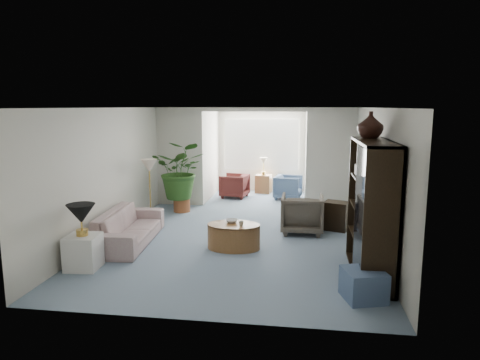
# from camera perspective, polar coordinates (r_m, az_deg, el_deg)

# --- Properties ---
(floor) EXTENTS (6.00, 6.00, 0.00)m
(floor) POSITION_cam_1_polar(r_m,az_deg,el_deg) (8.20, -0.59, -8.30)
(floor) COLOR #7A8EA1
(floor) RESTS_ON ground
(sunroom_floor) EXTENTS (2.60, 2.60, 0.00)m
(sunroom_floor) POSITION_cam_1_polar(r_m,az_deg,el_deg) (12.14, 2.31, -2.38)
(sunroom_floor) COLOR #7A8EA1
(sunroom_floor) RESTS_ON ground
(back_pier_left) EXTENTS (1.20, 0.12, 2.50)m
(back_pier_left) POSITION_cam_1_polar(r_m,az_deg,el_deg) (11.22, -7.94, 3.02)
(back_pier_left) COLOR beige
(back_pier_left) RESTS_ON ground
(back_pier_right) EXTENTS (1.20, 0.12, 2.50)m
(back_pier_right) POSITION_cam_1_polar(r_m,az_deg,el_deg) (10.82, 11.84, 2.66)
(back_pier_right) COLOR beige
(back_pier_right) RESTS_ON ground
(back_header) EXTENTS (2.60, 0.12, 0.10)m
(back_header) POSITION_cam_1_polar(r_m,az_deg,el_deg) (10.78, 1.80, 9.23)
(back_header) COLOR beige
(back_header) RESTS_ON back_pier_left
(window_pane) EXTENTS (2.20, 0.02, 1.50)m
(window_pane) POSITION_cam_1_polar(r_m,az_deg,el_deg) (13.00, 2.82, 4.66)
(window_pane) COLOR white
(window_blinds) EXTENTS (2.20, 0.02, 1.50)m
(window_blinds) POSITION_cam_1_polar(r_m,az_deg,el_deg) (12.97, 2.81, 4.65)
(window_blinds) COLOR white
(framed_picture) EXTENTS (0.04, 0.50, 0.40)m
(framed_picture) POSITION_cam_1_polar(r_m,az_deg,el_deg) (7.77, 17.55, 3.08)
(framed_picture) COLOR #C3B49C
(sofa) EXTENTS (0.98, 2.17, 0.62)m
(sofa) POSITION_cam_1_polar(r_m,az_deg,el_deg) (8.41, -14.36, -5.96)
(sofa) COLOR #BCAF9F
(sofa) RESTS_ON ground
(end_table) EXTENTS (0.52, 0.52, 0.54)m
(end_table) POSITION_cam_1_polar(r_m,az_deg,el_deg) (7.34, -19.84, -8.87)
(end_table) COLOR white
(end_table) RESTS_ON ground
(table_lamp) EXTENTS (0.44, 0.44, 0.30)m
(table_lamp) POSITION_cam_1_polar(r_m,az_deg,el_deg) (7.17, -20.12, -4.17)
(table_lamp) COLOR black
(table_lamp) RESTS_ON end_table
(floor_lamp) EXTENTS (0.36, 0.36, 0.28)m
(floor_lamp) POSITION_cam_1_polar(r_m,az_deg,el_deg) (9.68, -11.82, 1.86)
(floor_lamp) COLOR beige
(floor_lamp) RESTS_ON ground
(coffee_table) EXTENTS (1.10, 1.10, 0.45)m
(coffee_table) POSITION_cam_1_polar(r_m,az_deg,el_deg) (7.86, -0.83, -7.39)
(coffee_table) COLOR brown
(coffee_table) RESTS_ON ground
(coffee_bowl) EXTENTS (0.26, 0.26, 0.06)m
(coffee_bowl) POSITION_cam_1_polar(r_m,az_deg,el_deg) (7.89, -1.08, -5.40)
(coffee_bowl) COLOR beige
(coffee_bowl) RESTS_ON coffee_table
(coffee_cup) EXTENTS (0.11, 0.11, 0.09)m
(coffee_cup) POSITION_cam_1_polar(r_m,az_deg,el_deg) (7.67, 0.16, -5.74)
(coffee_cup) COLOR #B4AE9D
(coffee_cup) RESTS_ON coffee_table
(wingback_chair) EXTENTS (0.83, 0.85, 0.77)m
(wingback_chair) POSITION_cam_1_polar(r_m,az_deg,el_deg) (8.89, 8.15, -4.40)
(wingback_chair) COLOR #5B5248
(wingback_chair) RESTS_ON ground
(side_table_dark) EXTENTS (0.60, 0.54, 0.59)m
(side_table_dark) POSITION_cam_1_polar(r_m,az_deg,el_deg) (9.23, 12.49, -4.59)
(side_table_dark) COLOR black
(side_table_dark) RESTS_ON ground
(entertainment_cabinet) EXTENTS (0.49, 1.83, 2.04)m
(entertainment_cabinet) POSITION_cam_1_polar(r_m,az_deg,el_deg) (6.76, 16.85, -3.68)
(entertainment_cabinet) COLOR black
(entertainment_cabinet) RESTS_ON ground
(cabinet_urn) EXTENTS (0.40, 0.40, 0.41)m
(cabinet_urn) POSITION_cam_1_polar(r_m,az_deg,el_deg) (7.09, 16.73, 6.94)
(cabinet_urn) COLOR black
(cabinet_urn) RESTS_ON entertainment_cabinet
(ottoman) EXTENTS (0.62, 0.62, 0.40)m
(ottoman) POSITION_cam_1_polar(r_m,az_deg,el_deg) (6.12, 15.89, -13.06)
(ottoman) COLOR slate
(ottoman) RESTS_ON ground
(plant_pot) EXTENTS (0.40, 0.40, 0.32)m
(plant_pot) POSITION_cam_1_polar(r_m,az_deg,el_deg) (10.67, -7.64, -3.27)
(plant_pot) COLOR brown
(plant_pot) RESTS_ON ground
(house_plant) EXTENTS (1.26, 1.09, 1.39)m
(house_plant) POSITION_cam_1_polar(r_m,az_deg,el_deg) (10.51, -7.75, 1.29)
(house_plant) COLOR #2A531C
(house_plant) RESTS_ON plant_pot
(sunroom_chair_blue) EXTENTS (0.82, 0.80, 0.65)m
(sunroom_chair_blue) POSITION_cam_1_polar(r_m,az_deg,el_deg) (12.04, 6.33, -0.95)
(sunroom_chair_blue) COLOR slate
(sunroom_chair_blue) RESTS_ON ground
(sunroom_chair_maroon) EXTENTS (0.83, 0.81, 0.66)m
(sunroom_chair_maroon) POSITION_cam_1_polar(r_m,az_deg,el_deg) (12.17, -0.74, -0.76)
(sunroom_chair_maroon) COLOR #55231D
(sunroom_chair_maroon) RESTS_ON ground
(sunroom_table) EXTENTS (0.49, 0.41, 0.54)m
(sunroom_table) POSITION_cam_1_polar(r_m,az_deg,el_deg) (12.83, 3.08, -0.51)
(sunroom_table) COLOR brown
(sunroom_table) RESTS_ON ground
(shelf_clutter) EXTENTS (0.30, 1.20, 1.06)m
(shelf_clutter) POSITION_cam_1_polar(r_m,az_deg,el_deg) (6.68, 16.53, -3.17)
(shelf_clutter) COLOR #4D4B49
(shelf_clutter) RESTS_ON entertainment_cabinet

